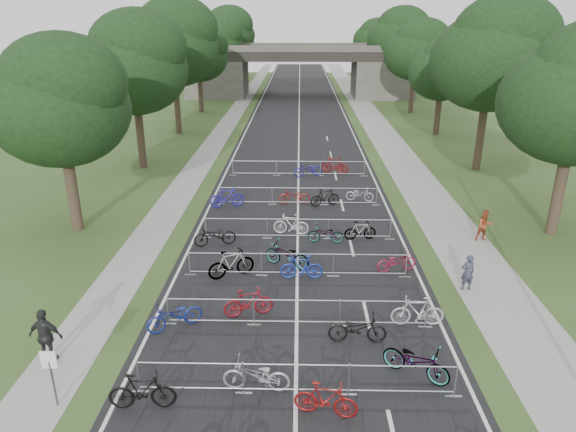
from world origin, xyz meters
name	(u,v)px	position (x,y,z in m)	size (l,w,h in m)	color
road	(299,115)	(0.00, 50.00, 0.01)	(11.00, 140.00, 0.01)	black
sidewalk_right	(370,116)	(8.00, 50.00, 0.01)	(3.00, 140.00, 0.01)	gray
sidewalk_left	(233,115)	(-7.50, 50.00, 0.01)	(2.00, 140.00, 0.01)	gray
lane_markings	(299,115)	(0.00, 50.00, 0.00)	(0.12, 140.00, 0.00)	silver
overpass_bridge	(300,71)	(0.00, 65.00, 3.53)	(31.00, 8.00, 7.05)	#44423D
park_sign	(50,368)	(-6.80, 3.00, 1.27)	(0.45, 0.06, 1.83)	#4C4C51
tree_left_0	(60,104)	(-11.39, 15.93, 6.49)	(6.72, 6.72, 10.25)	#33261C
tree_left_1	(134,65)	(-11.39, 27.93, 7.30)	(7.56, 7.56, 11.53)	#33261C
tree_right_1	(493,57)	(13.11, 27.93, 7.90)	(8.18, 8.18, 12.47)	#33261C
tree_left_2	(173,44)	(-11.39, 39.93, 8.12)	(8.40, 8.40, 12.81)	#33261C
tree_right_2	(444,70)	(13.11, 39.93, 5.95)	(6.16, 6.16, 9.39)	#33261C
tree_left_3	(199,55)	(-11.39, 51.93, 6.49)	(6.72, 6.72, 10.25)	#33261C
tree_right_3	(417,51)	(13.11, 51.93, 6.92)	(7.17, 7.17, 10.93)	#33261C
tree_left_4	(215,42)	(-11.39, 63.93, 7.30)	(7.56, 7.56, 11.53)	#33261C
tree_right_4	(398,38)	(13.11, 63.93, 7.90)	(8.18, 8.18, 12.47)	#33261C
tree_left_5	(227,33)	(-11.39, 75.93, 8.12)	(8.40, 8.40, 12.81)	#33261C
tree_right_5	(384,48)	(13.11, 75.93, 5.95)	(6.16, 6.16, 9.39)	#33261C
tree_left_6	(236,41)	(-11.39, 87.93, 6.49)	(6.72, 6.72, 10.25)	#33261C
tree_right_6	(374,39)	(13.11, 87.93, 6.92)	(7.17, 7.17, 10.93)	#33261C
barrier_row_1	(296,379)	(0.00, 3.60, 0.55)	(9.70, 0.08, 1.10)	#A9ABB1
barrier_row_2	(297,313)	(0.00, 7.20, 0.55)	(9.70, 0.08, 1.10)	#A9ABB1
barrier_row_3	(297,265)	(0.00, 11.00, 0.55)	(9.70, 0.08, 1.10)	#A9ABB1
barrier_row_4	(298,229)	(0.00, 15.00, 0.55)	(9.70, 0.08, 1.10)	#A9ABB1
barrier_row_5	(298,196)	(0.00, 20.00, 0.55)	(9.70, 0.08, 1.10)	#A9ABB1
barrier_row_6	(298,168)	(0.00, 26.00, 0.55)	(9.70, 0.08, 1.10)	#A9ABB1
bike_4	(142,391)	(-4.30, 2.94, 0.57)	(0.54, 1.90, 1.14)	black
bike_5	(256,376)	(-1.17, 3.74, 0.53)	(0.70, 2.00, 1.05)	#A09FA7
bike_6	(326,400)	(0.83, 2.76, 0.54)	(0.51, 1.80, 1.08)	maroon
bike_7	(416,361)	(3.66, 4.49, 0.57)	(0.75, 2.15, 1.13)	#A9ABB1
bike_8	(175,316)	(-4.30, 6.92, 0.53)	(0.70, 2.01, 1.06)	navy
bike_9	(248,303)	(-1.78, 7.83, 0.56)	(0.52, 1.85, 1.11)	maroon
bike_10	(357,329)	(2.06, 6.27, 0.52)	(0.69, 1.98, 1.04)	black
bike_11	(418,312)	(4.30, 7.32, 0.57)	(0.54, 1.91, 1.15)	#B7B5BE
bike_12	(231,264)	(-2.80, 10.88, 0.62)	(0.58, 2.06, 1.24)	#A9ABB1
bike_13	(287,255)	(-0.47, 11.90, 0.56)	(0.74, 2.12, 1.11)	#A9ABB1
bike_14	(302,267)	(0.18, 10.78, 0.54)	(0.51, 1.81, 1.09)	#1D34A0
bike_15	(396,261)	(4.30, 11.56, 0.47)	(0.63, 1.81, 0.95)	maroon
bike_16	(215,236)	(-3.99, 14.06, 0.53)	(0.71, 2.03, 1.07)	black
bike_17	(291,224)	(-0.34, 15.56, 0.55)	(0.52, 1.83, 1.10)	silver
bike_18	(326,234)	(1.37, 14.54, 0.46)	(0.61, 1.74, 0.91)	#A9ABB1
bike_19	(360,231)	(3.10, 14.95, 0.49)	(0.46, 1.62, 0.97)	#A9ABB1
bike_20	(227,197)	(-4.14, 19.54, 0.60)	(0.57, 2.01, 1.21)	#241C9E
bike_21	(294,196)	(-0.23, 20.17, 0.49)	(0.65, 1.85, 0.97)	maroon
bike_22	(325,197)	(1.57, 19.84, 0.54)	(0.51, 1.80, 1.08)	black
bike_23	(360,194)	(3.71, 20.76, 0.44)	(0.58, 1.67, 0.88)	#AAAAB2
bike_26	(308,169)	(0.67, 25.75, 0.53)	(0.71, 2.03, 1.07)	navy
bike_27	(335,165)	(2.58, 26.71, 0.61)	(0.57, 2.03, 1.22)	maroon
pedestrian_a	(468,272)	(6.86, 10.02, 0.76)	(0.56, 0.36, 1.52)	#2C2E43
pedestrian_b	(485,226)	(9.20, 14.99, 0.79)	(0.77, 0.60, 1.59)	#9C4122
pedestrian_c	(46,336)	(-7.91, 4.98, 0.94)	(1.11, 0.46, 1.89)	#232425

